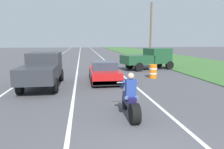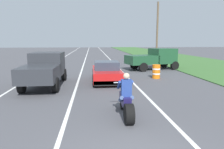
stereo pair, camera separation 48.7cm
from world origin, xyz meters
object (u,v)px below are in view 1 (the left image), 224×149
object	(u,v)px
pickup_truck_right_shoulder_dark_green	(149,58)
construction_barrel_nearest	(153,71)
motorcycle_with_rider	(131,101)
pickup_truck_left_lane_dark_grey	(42,68)
sports_car_red	(104,72)

from	to	relation	value
pickup_truck_right_shoulder_dark_green	construction_barrel_nearest	size ratio (longest dim) A/B	5.14
motorcycle_with_rider	construction_barrel_nearest	world-z (taller)	motorcycle_with_rider
pickup_truck_left_lane_dark_grey	construction_barrel_nearest	xyz separation A→B (m)	(7.45, 1.89, -0.60)
motorcycle_with_rider	pickup_truck_left_lane_dark_grey	distance (m)	6.90
sports_car_red	construction_barrel_nearest	distance (m)	3.78
construction_barrel_nearest	motorcycle_with_rider	bearing A→B (deg)	-114.77
pickup_truck_left_lane_dark_grey	pickup_truck_right_shoulder_dark_green	distance (m)	10.79
motorcycle_with_rider	sports_car_red	bearing A→B (deg)	91.92
motorcycle_with_rider	pickup_truck_left_lane_dark_grey	world-z (taller)	pickup_truck_left_lane_dark_grey
motorcycle_with_rider	pickup_truck_right_shoulder_dark_green	xyz separation A→B (m)	(4.66, 12.07, 0.51)
pickup_truck_right_shoulder_dark_green	sports_car_red	bearing A→B (deg)	-132.25
pickup_truck_left_lane_dark_grey	construction_barrel_nearest	size ratio (longest dim) A/B	4.80
pickup_truck_left_lane_dark_grey	pickup_truck_right_shoulder_dark_green	bearing A→B (deg)	36.75
motorcycle_with_rider	construction_barrel_nearest	distance (m)	8.26
sports_car_red	motorcycle_with_rider	bearing A→B (deg)	-88.08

